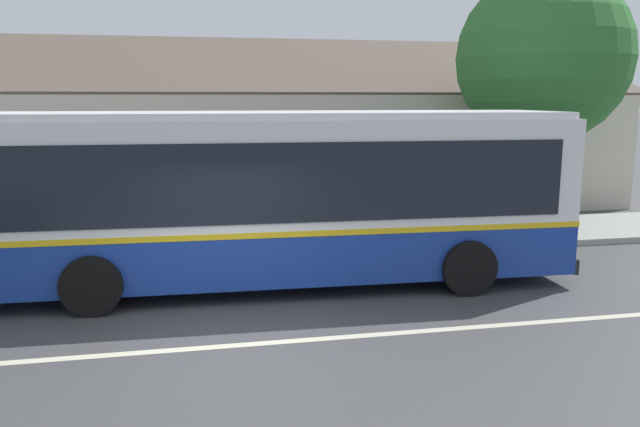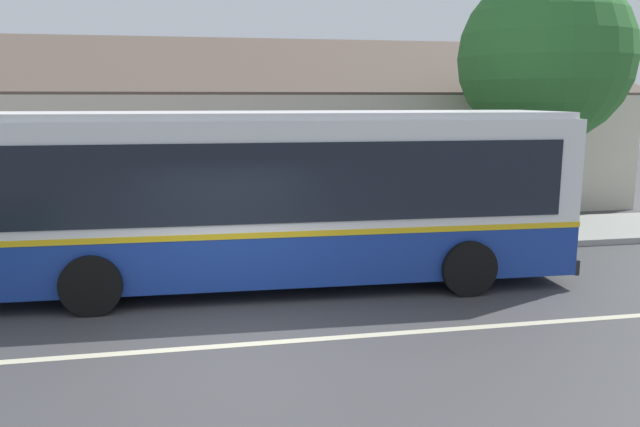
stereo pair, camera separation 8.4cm
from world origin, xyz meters
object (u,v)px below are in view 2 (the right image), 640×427
transit_bus (271,194)px  bench_down_street (209,227)px  bench_by_building (14,239)px  street_tree_primary (545,59)px  bus_stop_sign (552,176)px

transit_bus → bench_down_street: size_ratio=6.90×
bench_by_building → bench_down_street: 4.08m
bench_down_street → street_tree_primary: (8.69, 0.89, 3.92)m
bench_down_street → bus_stop_sign: bearing=-5.3°
transit_bus → bench_down_street: transit_bus is taller
bench_down_street → transit_bus: bearing=-68.3°
bench_down_street → street_tree_primary: street_tree_primary is taller
transit_bus → bench_down_street: bearing=111.7°
street_tree_primary → transit_bus: bearing=-153.7°
bus_stop_sign → street_tree_primary: bearing=70.9°
bench_down_street → bus_stop_sign: size_ratio=0.67×
transit_bus → bench_by_building: (-5.18, 2.41, -1.18)m
transit_bus → bus_stop_sign: 7.30m
transit_bus → bench_down_street: 3.28m
bench_by_building → bus_stop_sign: (12.17, -0.32, 1.08)m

